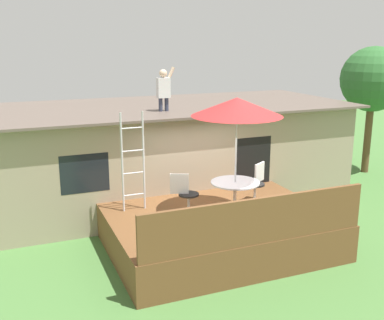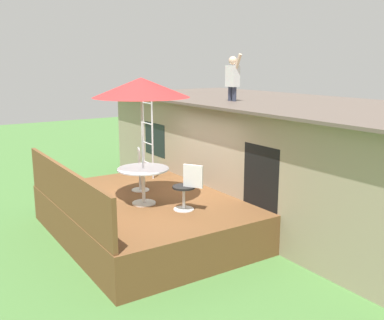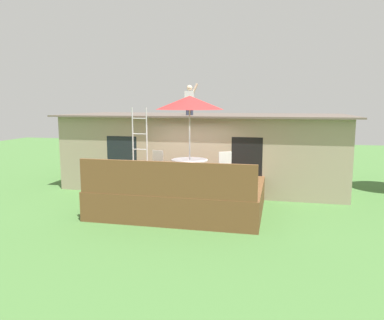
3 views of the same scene
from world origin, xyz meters
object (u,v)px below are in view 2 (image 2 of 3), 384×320
(person_figure, at_px, (233,75))
(patio_chair_left, at_px, (140,170))
(patio_table, at_px, (143,176))
(patio_chair_right, at_px, (187,188))
(patio_umbrella, at_px, (141,88))
(step_ladder, at_px, (148,133))

(person_figure, xyz_separation_m, patio_chair_left, (-0.34, -2.35, -2.07))
(patio_table, relative_size, patio_chair_right, 1.13)
(patio_umbrella, xyz_separation_m, patio_chair_right, (0.83, 0.52, -1.89))
(patio_chair_left, bearing_deg, step_ladder, 165.47)
(person_figure, distance_m, patio_chair_right, 3.38)
(step_ladder, relative_size, patio_chair_left, 2.39)
(patio_table, xyz_separation_m, patio_chair_left, (-0.98, 0.41, -0.13))
(patio_table, height_order, step_ladder, step_ladder)
(patio_umbrella, bearing_deg, step_ladder, 149.77)
(step_ladder, xyz_separation_m, patio_chair_left, (0.94, -0.71, -0.64))
(patio_table, bearing_deg, patio_chair_right, 32.15)
(patio_table, bearing_deg, step_ladder, 149.77)
(patio_chair_right, bearing_deg, patio_umbrella, -0.00)
(step_ladder, relative_size, patio_chair_right, 2.39)
(patio_umbrella, xyz_separation_m, step_ladder, (-1.92, 1.12, -1.25))
(person_figure, bearing_deg, patio_table, -76.88)
(patio_chair_left, height_order, patio_chair_right, same)
(patio_table, relative_size, person_figure, 0.94)
(step_ladder, height_order, person_figure, person_figure)
(patio_umbrella, relative_size, patio_chair_right, 2.76)
(patio_chair_left, bearing_deg, person_figure, 104.33)
(step_ladder, distance_m, patio_chair_right, 2.89)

